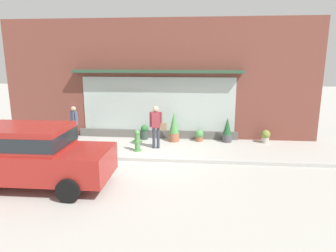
{
  "coord_description": "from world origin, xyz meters",
  "views": [
    {
      "loc": [
        1.82,
        -10.23,
        3.56
      ],
      "look_at": [
        0.67,
        1.2,
        0.96
      ],
      "focal_mm": 32.24,
      "sensor_mm": 36.0,
      "label": 1
    }
  ],
  "objects_px": {
    "parked_car_red": "(31,153)",
    "potted_plant_window_center": "(227,130)",
    "fire_hydrant": "(137,140)",
    "potted_plant_doorstep": "(174,127)",
    "pedestrian_passerby": "(74,122)",
    "potted_plant_near_hydrant": "(265,136)",
    "potted_plant_window_left": "(144,132)",
    "potted_plant_window_right": "(199,135)",
    "pedestrian_with_handbag": "(156,124)"
  },
  "relations": [
    {
      "from": "pedestrian_passerby",
      "to": "potted_plant_near_hydrant",
      "type": "relative_size",
      "value": 2.78
    },
    {
      "from": "fire_hydrant",
      "to": "pedestrian_with_handbag",
      "type": "height_order",
      "value": "pedestrian_with_handbag"
    },
    {
      "from": "potted_plant_window_left",
      "to": "potted_plant_window_center",
      "type": "bearing_deg",
      "value": -0.99
    },
    {
      "from": "potted_plant_doorstep",
      "to": "potted_plant_window_right",
      "type": "relative_size",
      "value": 2.61
    },
    {
      "from": "fire_hydrant",
      "to": "pedestrian_passerby",
      "type": "height_order",
      "value": "pedestrian_passerby"
    },
    {
      "from": "potted_plant_near_hydrant",
      "to": "potted_plant_window_right",
      "type": "distance_m",
      "value": 2.82
    },
    {
      "from": "pedestrian_passerby",
      "to": "parked_car_red",
      "type": "xyz_separation_m",
      "value": [
        0.61,
        -4.49,
        0.06
      ]
    },
    {
      "from": "potted_plant_window_left",
      "to": "potted_plant_near_hydrant",
      "type": "relative_size",
      "value": 1.16
    },
    {
      "from": "fire_hydrant",
      "to": "potted_plant_near_hydrant",
      "type": "relative_size",
      "value": 1.51
    },
    {
      "from": "pedestrian_with_handbag",
      "to": "potted_plant_window_right",
      "type": "distance_m",
      "value": 2.23
    },
    {
      "from": "pedestrian_with_handbag",
      "to": "potted_plant_window_left",
      "type": "relative_size",
      "value": 2.63
    },
    {
      "from": "fire_hydrant",
      "to": "potted_plant_doorstep",
      "type": "xyz_separation_m",
      "value": [
        1.31,
        1.54,
        0.21
      ]
    },
    {
      "from": "fire_hydrant",
      "to": "pedestrian_with_handbag",
      "type": "bearing_deg",
      "value": 32.17
    },
    {
      "from": "parked_car_red",
      "to": "potted_plant_near_hydrant",
      "type": "xyz_separation_m",
      "value": [
        7.52,
        5.22,
        -0.67
      ]
    },
    {
      "from": "potted_plant_window_left",
      "to": "potted_plant_window_right",
      "type": "height_order",
      "value": "potted_plant_window_left"
    },
    {
      "from": "potted_plant_doorstep",
      "to": "potted_plant_window_center",
      "type": "bearing_deg",
      "value": 3.48
    },
    {
      "from": "pedestrian_passerby",
      "to": "potted_plant_doorstep",
      "type": "distance_m",
      "value": 4.27
    },
    {
      "from": "potted_plant_near_hydrant",
      "to": "parked_car_red",
      "type": "bearing_deg",
      "value": -145.26
    },
    {
      "from": "potted_plant_doorstep",
      "to": "potted_plant_window_left",
      "type": "bearing_deg",
      "value": 171.44
    },
    {
      "from": "potted_plant_window_left",
      "to": "parked_car_red",
      "type": "bearing_deg",
      "value": -113.32
    },
    {
      "from": "fire_hydrant",
      "to": "parked_car_red",
      "type": "distance_m",
      "value": 4.25
    },
    {
      "from": "pedestrian_passerby",
      "to": "potted_plant_doorstep",
      "type": "relative_size",
      "value": 1.19
    },
    {
      "from": "pedestrian_with_handbag",
      "to": "parked_car_red",
      "type": "distance_m",
      "value": 4.97
    },
    {
      "from": "parked_car_red",
      "to": "pedestrian_passerby",
      "type": "bearing_deg",
      "value": 97.15
    },
    {
      "from": "fire_hydrant",
      "to": "potted_plant_doorstep",
      "type": "bearing_deg",
      "value": 49.64
    },
    {
      "from": "potted_plant_doorstep",
      "to": "pedestrian_passerby",
      "type": "bearing_deg",
      "value": -172.24
    },
    {
      "from": "pedestrian_with_handbag",
      "to": "potted_plant_doorstep",
      "type": "xyz_separation_m",
      "value": [
        0.61,
        1.1,
        -0.38
      ]
    },
    {
      "from": "pedestrian_with_handbag",
      "to": "potted_plant_window_center",
      "type": "relative_size",
      "value": 1.63
    },
    {
      "from": "potted_plant_window_left",
      "to": "potted_plant_near_hydrant",
      "type": "xyz_separation_m",
      "value": [
        5.25,
        -0.05,
        -0.04
      ]
    },
    {
      "from": "pedestrian_with_handbag",
      "to": "pedestrian_passerby",
      "type": "xyz_separation_m",
      "value": [
        -3.61,
        0.53,
        -0.1
      ]
    },
    {
      "from": "pedestrian_with_handbag",
      "to": "fire_hydrant",
      "type": "bearing_deg",
      "value": -151.82
    },
    {
      "from": "parked_car_red",
      "to": "potted_plant_window_center",
      "type": "distance_m",
      "value": 7.88
    },
    {
      "from": "fire_hydrant",
      "to": "potted_plant_doorstep",
      "type": "relative_size",
      "value": 0.64
    },
    {
      "from": "parked_car_red",
      "to": "potted_plant_window_left",
      "type": "xyz_separation_m",
      "value": [
        2.27,
        5.27,
        -0.63
      ]
    },
    {
      "from": "pedestrian_with_handbag",
      "to": "pedestrian_passerby",
      "type": "bearing_deg",
      "value": 167.7
    },
    {
      "from": "pedestrian_passerby",
      "to": "potted_plant_window_center",
      "type": "xyz_separation_m",
      "value": [
        6.51,
        0.71,
        -0.41
      ]
    },
    {
      "from": "parked_car_red",
      "to": "potted_plant_window_left",
      "type": "distance_m",
      "value": 5.77
    },
    {
      "from": "pedestrian_passerby",
      "to": "potted_plant_window_left",
      "type": "distance_m",
      "value": 3.04
    },
    {
      "from": "pedestrian_passerby",
      "to": "pedestrian_with_handbag",
      "type": "bearing_deg",
      "value": -143.0
    },
    {
      "from": "parked_car_red",
      "to": "potted_plant_doorstep",
      "type": "relative_size",
      "value": 3.28
    },
    {
      "from": "potted_plant_window_center",
      "to": "potted_plant_doorstep",
      "type": "height_order",
      "value": "potted_plant_doorstep"
    },
    {
      "from": "potted_plant_window_right",
      "to": "fire_hydrant",
      "type": "bearing_deg",
      "value": -145.39
    },
    {
      "from": "potted_plant_doorstep",
      "to": "parked_car_red",
      "type": "bearing_deg",
      "value": -125.48
    },
    {
      "from": "fire_hydrant",
      "to": "pedestrian_passerby",
      "type": "bearing_deg",
      "value": 161.71
    },
    {
      "from": "fire_hydrant",
      "to": "parked_car_red",
      "type": "height_order",
      "value": "parked_car_red"
    },
    {
      "from": "pedestrian_with_handbag",
      "to": "parked_car_red",
      "type": "bearing_deg",
      "value": -131.09
    },
    {
      "from": "fire_hydrant",
      "to": "pedestrian_passerby",
      "type": "relative_size",
      "value": 0.54
    },
    {
      "from": "potted_plant_window_left",
      "to": "pedestrian_passerby",
      "type": "bearing_deg",
      "value": -164.91
    },
    {
      "from": "pedestrian_passerby",
      "to": "potted_plant_window_center",
      "type": "relative_size",
      "value": 1.48
    },
    {
      "from": "potted_plant_window_left",
      "to": "potted_plant_window_center",
      "type": "height_order",
      "value": "potted_plant_window_center"
    }
  ]
}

